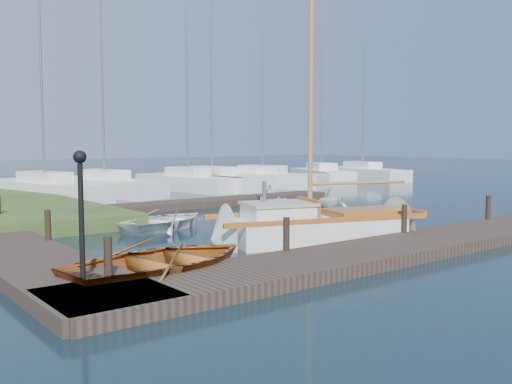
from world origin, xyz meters
TOP-DOWN VIEW (x-y plane):
  - ground at (0.00, 0.00)m, footprint 160.00×160.00m
  - near_dock at (0.00, -6.00)m, footprint 18.00×2.20m
  - far_dock at (2.00, 6.50)m, footprint 14.00×1.60m
  - pontoon at (10.00, 16.00)m, footprint 30.00×1.60m
  - mooring_post_0 at (-7.50, -5.00)m, footprint 0.16×0.16m
  - mooring_post_1 at (-3.00, -5.00)m, footprint 0.16×0.16m
  - mooring_post_2 at (1.50, -5.00)m, footprint 0.16×0.16m
  - mooring_post_3 at (6.00, -5.00)m, footprint 0.16×0.16m
  - mooring_post_4 at (-7.00, 0.00)m, footprint 0.16×0.16m
  - lamp_post at (-8.00, -5.00)m, footprint 0.24×0.24m
  - sailboat at (-0.21, -3.35)m, footprint 7.41×4.05m
  - dinghy at (-6.03, -4.52)m, footprint 4.78×3.70m
  - tender_a at (-2.58, 1.60)m, footprint 4.12×3.49m
  - tender_b at (2.28, 1.92)m, footprint 3.24×3.04m
  - tender_d at (6.35, 2.63)m, footprint 2.14×1.94m
  - marina_boat_0 at (-2.56, 14.05)m, footprint 4.08×8.97m
  - marina_boat_1 at (0.66, 14.15)m, footprint 4.03×8.20m
  - marina_boat_2 at (5.84, 14.04)m, footprint 3.35×7.77m
  - marina_boat_3 at (7.59, 14.08)m, footprint 2.99×8.85m
  - marina_boat_4 at (11.09, 13.47)m, footprint 5.35×8.58m
  - marina_boat_6 at (17.30, 14.37)m, footprint 4.45×7.21m
  - marina_boat_7 at (21.51, 14.18)m, footprint 3.29×8.53m

SIDE VIEW (x-z plane):
  - ground at x=0.00m, z-range 0.00..0.00m
  - near_dock at x=0.00m, z-range 0.00..0.30m
  - far_dock at x=2.00m, z-range 0.00..0.30m
  - pontoon at x=10.00m, z-range 0.00..0.30m
  - sailboat at x=-0.21m, z-range -4.57..5.26m
  - tender_a at x=-2.58m, z-range 0.00..0.73m
  - dinghy at x=-6.03m, z-range 0.00..0.91m
  - tender_d at x=6.35m, z-range 0.00..0.99m
  - marina_boat_4 at x=11.09m, z-range -4.36..5.48m
  - marina_boat_0 at x=-2.56m, z-range -4.96..6.09m
  - marina_boat_1 at x=0.66m, z-range -4.77..5.90m
  - marina_boat_7 at x=21.51m, z-range -5.06..6.20m
  - marina_boat_2 at x=5.84m, z-range -4.93..6.08m
  - marina_boat_3 at x=7.59m, z-range -5.38..6.53m
  - marina_boat_6 at x=17.30m, z-range -4.86..6.02m
  - tender_b at x=2.28m, z-range 0.00..1.36m
  - mooring_post_0 at x=-7.50m, z-range 0.30..1.10m
  - mooring_post_1 at x=-3.00m, z-range 0.30..1.10m
  - mooring_post_2 at x=1.50m, z-range 0.30..1.10m
  - mooring_post_3 at x=6.00m, z-range 0.30..1.10m
  - mooring_post_4 at x=-7.00m, z-range 0.30..1.10m
  - lamp_post at x=-8.00m, z-range 0.65..3.09m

